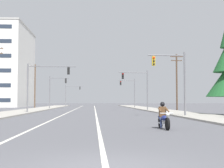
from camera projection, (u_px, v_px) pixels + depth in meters
name	position (u px, v px, depth m)	size (l,w,h in m)	color
lane_stripe_center	(95.00, 110.00, 52.04)	(0.16, 100.00, 0.01)	beige
lane_stripe_left	(73.00, 110.00, 51.84)	(0.16, 100.00, 0.01)	beige
sidewalk_kerb_right	(162.00, 111.00, 47.62)	(4.40, 110.00, 0.14)	#9E998E
sidewalk_kerb_left	(26.00, 111.00, 46.49)	(4.40, 110.00, 0.14)	#9E998E
motorcycle_with_rider	(163.00, 118.00, 17.46)	(0.70, 2.19, 1.46)	black
traffic_signal_near_right	(175.00, 75.00, 30.76)	(3.64, 0.42, 6.20)	slate
traffic_signal_near_left	(42.00, 80.00, 40.67)	(6.09, 0.37, 6.20)	slate
traffic_signal_mid_right	(139.00, 84.00, 49.39)	(4.58, 0.52, 6.20)	slate
traffic_signal_mid_left	(55.00, 88.00, 60.83)	(3.62, 0.37, 6.20)	slate
traffic_signal_far_right	(130.00, 89.00, 68.81)	(3.64, 0.49, 6.20)	slate
traffic_signal_far_left	(71.00, 92.00, 95.49)	(5.00, 0.44, 6.20)	slate
utility_pole_right_far	(177.00, 80.00, 52.74)	(2.05, 0.26, 9.16)	#4C3828
utility_pole_left_far	(35.00, 85.00, 70.56)	(2.06, 0.26, 9.51)	brown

